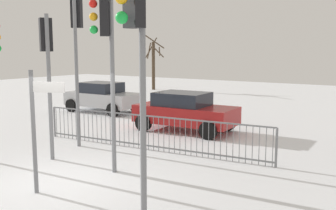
% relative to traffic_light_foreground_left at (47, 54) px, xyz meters
% --- Properties ---
extents(ground_plane, '(60.00, 60.00, 0.00)m').
position_rel_traffic_light_foreground_left_xyz_m(ground_plane, '(1.76, -1.27, -2.94)').
color(ground_plane, white).
extents(traffic_light_foreground_left, '(0.52, 0.41, 4.00)m').
position_rel_traffic_light_foreground_left_xyz_m(traffic_light_foreground_left, '(0.00, 0.00, 0.00)').
color(traffic_light_foreground_left, slate).
rests_on(traffic_light_foreground_left, ground).
extents(traffic_light_rear_left, '(0.47, 0.46, 4.37)m').
position_rel_traffic_light_foreground_left_xyz_m(traffic_light_rear_left, '(2.24, -0.06, 0.27)').
color(traffic_light_rear_left, slate).
rests_on(traffic_light_rear_left, ground).
extents(traffic_light_mid_left, '(0.36, 0.56, 4.38)m').
position_rel_traffic_light_foreground_left_xyz_m(traffic_light_mid_left, '(4.69, -1.98, 0.28)').
color(traffic_light_mid_left, slate).
rests_on(traffic_light_mid_left, ground).
extents(traffic_light_foreground_right, '(0.40, 0.53, 4.73)m').
position_rel_traffic_light_foreground_left_xyz_m(traffic_light_foreground_right, '(-0.43, 1.52, 0.52)').
color(traffic_light_foreground_right, slate).
rests_on(traffic_light_foreground_right, ground).
extents(direction_sign_post, '(0.74, 0.33, 2.63)m').
position_rel_traffic_light_foreground_left_xyz_m(direction_sign_post, '(1.96, -1.92, -1.45)').
color(direction_sign_post, slate).
rests_on(direction_sign_post, ground).
extents(pedestrian_guard_railing, '(7.77, 0.86, 1.07)m').
position_rel_traffic_light_foreground_left_xyz_m(pedestrian_guard_railing, '(1.74, 2.29, -2.38)').
color(pedestrian_guard_railing, slate).
rests_on(pedestrian_guard_railing, ground).
extents(car_silver_mid, '(3.84, 2.01, 1.47)m').
position_rel_traffic_light_foreground_left_xyz_m(car_silver_mid, '(-4.56, 6.92, -2.17)').
color(car_silver_mid, '#B2B5BA').
rests_on(car_silver_mid, ground).
extents(car_red_near, '(3.88, 2.08, 1.47)m').
position_rel_traffic_light_foreground_left_xyz_m(car_red_near, '(1.22, 5.27, -2.17)').
color(car_red_near, maroon).
rests_on(car_red_near, ground).
extents(bare_tree_left, '(1.82, 1.83, 4.27)m').
position_rel_traffic_light_foreground_left_xyz_m(bare_tree_left, '(-8.89, 17.19, -0.81)').
color(bare_tree_left, '#473828').
rests_on(bare_tree_left, ground).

